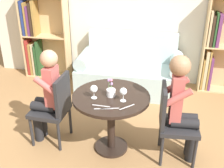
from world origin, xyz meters
TOP-DOWN VIEW (x-y plane):
  - ground_plane at (0.00, 0.00)m, footprint 16.00×16.00m
  - back_wall at (0.00, 2.04)m, footprint 5.20×0.05m
  - round_table at (0.00, 0.00)m, footprint 0.87×0.87m
  - couch at (0.00, 1.61)m, footprint 1.72×0.80m
  - bookshelf_left at (-1.68, 1.88)m, footprint 0.83×0.28m
  - bookshelf_right at (1.45, 1.89)m, footprint 0.83×0.28m
  - chair_left at (-0.69, 0.02)m, footprint 0.44×0.44m
  - chair_right at (0.69, -0.00)m, footprint 0.45×0.45m
  - person_left at (-0.78, 0.03)m, footprint 0.43×0.35m
  - person_right at (0.78, 0.01)m, footprint 0.43×0.36m
  - wine_glass_left at (-0.17, -0.09)m, footprint 0.08×0.08m
  - wine_glass_right at (0.15, -0.09)m, footprint 0.08×0.08m
  - flower_vase at (0.00, -0.01)m, footprint 0.10×0.10m
  - knife_left_setting at (-0.06, -0.24)m, footprint 0.19×0.02m
  - fork_left_setting at (0.21, -0.21)m, footprint 0.14×0.14m
  - knife_right_setting at (0.04, -0.27)m, footprint 0.19×0.06m
  - fork_right_setting at (-0.02, -0.29)m, footprint 0.19×0.05m

SIDE VIEW (x-z plane):
  - ground_plane at x=0.00m, z-range 0.00..0.00m
  - couch at x=0.00m, z-range -0.15..0.77m
  - chair_left at x=-0.69m, z-range 0.04..0.94m
  - chair_right at x=0.69m, z-range 0.04..0.94m
  - round_table at x=0.00m, z-range 0.20..0.93m
  - person_left at x=-0.78m, z-range 0.04..1.24m
  - person_right at x=0.78m, z-range 0.06..1.31m
  - knife_left_setting at x=-0.06m, z-range 0.73..0.73m
  - fork_left_setting at x=0.21m, z-range 0.73..0.73m
  - knife_right_setting at x=0.04m, z-range 0.73..0.73m
  - fork_right_setting at x=-0.02m, z-range 0.73..0.73m
  - bookshelf_left at x=-1.68m, z-range -0.04..1.50m
  - bookshelf_right at x=1.45m, z-range -0.04..1.51m
  - flower_vase at x=0.00m, z-range 0.68..0.90m
  - wine_glass_left at x=-0.17m, z-range 0.76..0.91m
  - wine_glass_right at x=0.15m, z-range 0.76..0.92m
  - back_wall at x=0.00m, z-range 0.00..2.70m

